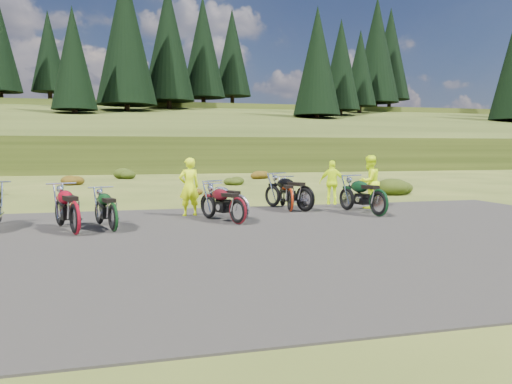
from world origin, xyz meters
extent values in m
plane|color=#394617|center=(0.00, 0.00, 0.00)|extent=(300.00, 300.00, 0.00)
cube|color=black|center=(0.00, -2.00, 0.00)|extent=(20.00, 12.00, 0.04)
cube|color=#2C3913|center=(0.00, 110.00, 0.00)|extent=(300.00, 90.00, 9.17)
cylinder|color=black|center=(-21.00, 69.00, 9.48)|extent=(0.70, 0.70, 2.20)
cylinder|color=black|center=(-15.00, 75.00, 10.27)|extent=(0.70, 0.70, 2.20)
cone|color=black|center=(-15.00, 75.00, 17.67)|extent=(5.72, 5.72, 13.00)
cylinder|color=black|center=(-9.00, 50.00, 5.69)|extent=(0.70, 0.70, 2.20)
cone|color=black|center=(-9.00, 50.00, 12.59)|extent=(5.28, 5.28, 12.00)
cylinder|color=black|center=(-3.00, 56.00, 6.88)|extent=(0.70, 0.70, 2.20)
cone|color=black|center=(-3.00, 56.00, 16.78)|extent=(7.92, 7.92, 18.00)
cylinder|color=black|center=(3.00, 62.00, 8.08)|extent=(0.70, 0.70, 2.20)
cone|color=black|center=(3.00, 62.00, 17.48)|extent=(7.48, 7.48, 17.00)
cylinder|color=black|center=(9.00, 68.00, 9.28)|extent=(0.70, 0.70, 2.20)
cone|color=black|center=(9.00, 68.00, 18.18)|extent=(7.04, 7.04, 16.00)
cylinder|color=black|center=(15.00, 74.00, 10.27)|extent=(0.70, 0.70, 2.20)
cone|color=black|center=(15.00, 74.00, 18.67)|extent=(6.60, 6.60, 15.00)
cylinder|color=black|center=(21.00, 49.00, 5.49)|extent=(0.70, 0.70, 2.20)
cone|color=black|center=(21.00, 49.00, 13.39)|extent=(6.16, 6.16, 14.00)
cylinder|color=black|center=(27.00, 55.00, 6.68)|extent=(0.70, 0.70, 2.20)
cone|color=black|center=(27.00, 55.00, 14.08)|extent=(5.72, 5.72, 13.00)
cylinder|color=black|center=(33.00, 61.00, 7.88)|extent=(0.70, 0.70, 2.20)
cone|color=black|center=(33.00, 61.00, 14.78)|extent=(5.28, 5.28, 12.00)
cylinder|color=black|center=(39.00, 67.00, 9.08)|extent=(0.70, 0.70, 2.20)
cone|color=black|center=(39.00, 67.00, 18.98)|extent=(7.92, 7.92, 18.00)
cylinder|color=black|center=(45.00, 73.00, 10.27)|extent=(0.70, 0.70, 2.20)
cone|color=black|center=(45.00, 73.00, 19.67)|extent=(7.48, 7.48, 17.00)
ellipsoid|color=#5F2E0B|center=(-6.20, 16.60, 0.38)|extent=(1.30, 1.30, 0.77)
ellipsoid|color=#20330C|center=(-3.30, 21.90, 0.46)|extent=(1.56, 1.56, 0.92)
ellipsoid|color=#5F2E0B|center=(-0.40, 9.20, 0.23)|extent=(0.77, 0.77, 0.45)
ellipsoid|color=#20330C|center=(2.50, 14.50, 0.31)|extent=(1.03, 1.03, 0.61)
ellipsoid|color=#5F2E0B|center=(5.40, 19.80, 0.38)|extent=(1.30, 1.30, 0.77)
ellipsoid|color=#20330C|center=(8.30, 7.10, 0.46)|extent=(1.56, 1.56, 0.92)
ellipsoid|color=#5F2E0B|center=(11.20, 12.40, 0.23)|extent=(0.77, 0.77, 0.45)
imported|color=#D4F40C|center=(-1.46, 2.18, 0.87)|extent=(0.71, 0.54, 1.74)
imported|color=#D4F40C|center=(4.64, 2.51, 0.89)|extent=(1.06, 0.96, 1.78)
imported|color=#D4F40C|center=(3.89, 3.90, 0.79)|extent=(1.01, 0.74, 1.59)
camera|label=1|loc=(-3.26, -12.70, 2.04)|focal=35.00mm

